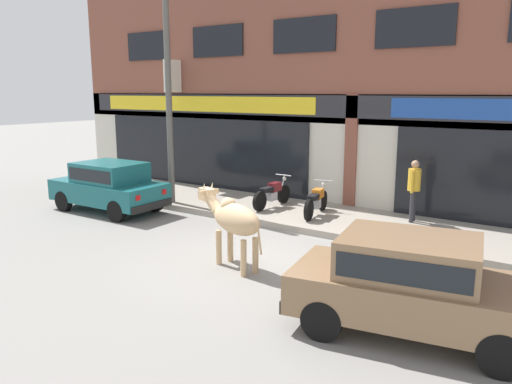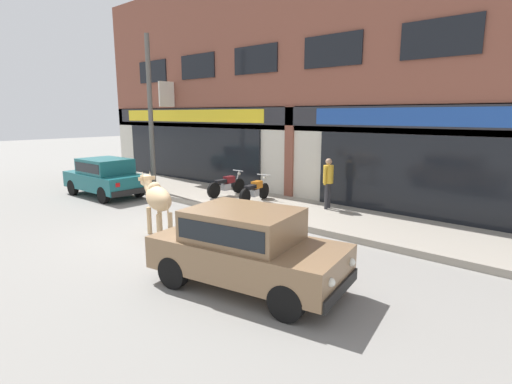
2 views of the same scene
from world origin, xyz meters
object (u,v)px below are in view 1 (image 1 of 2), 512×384
Objects in this scene: motorcycle_0 at (272,194)px; pedestrian at (414,184)px; cow at (233,219)px; car_0 at (412,281)px; utility_pole at (169,104)px; car_1 at (109,184)px; motorcycle_1 at (316,201)px.

pedestrian reaches higher than motorcycle_0.
cow is at bearing -66.65° from motorcycle_0.
cow is 5.36m from pedestrian.
utility_pole reaches higher than car_0.
cow reaches higher than car_1.
motorcycle_1 is 0.31× the size of utility_pole.
cow is 4.71m from motorcycle_0.
motorcycle_0 is (4.01, 2.59, -0.26)m from car_1.
car_1 is 6.05m from motorcycle_1.
motorcycle_1 is at bearing 23.95° from car_1.
pedestrian reaches higher than motorcycle_1.
car_0 is 2.09× the size of motorcycle_0.
motorcycle_1 is (-4.16, 4.95, -0.26)m from car_0.
utility_pole reaches higher than motorcycle_1.
car_1 is (-5.87, 1.71, -0.19)m from cow.
pedestrian is at bearing 107.25° from car_0.
utility_pole reaches higher than pedestrian.
motorcycle_1 is (1.51, -0.14, 0.00)m from motorcycle_0.
motorcycle_0 and motorcycle_1 have the same top height.
car_0 is at bearing -24.59° from utility_pole.
cow is 1.15× the size of motorcycle_0.
motorcycle_1 is 1.12× the size of pedestrian.
utility_pole is at bearing 155.41° from car_0.
pedestrian is (3.89, 0.65, 0.60)m from motorcycle_0.
car_1 is at bearing -157.66° from pedestrian.
car_1 reaches higher than motorcycle_0.
motorcycle_0 is (-5.67, 5.09, -0.26)m from car_0.
motorcycle_0 is 1.52m from motorcycle_1.
pedestrian is at bearing 67.72° from cow.
cow is 0.57× the size of car_1.
car_0 is 6.47m from motorcycle_1.
car_0 and car_1 have the same top height.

